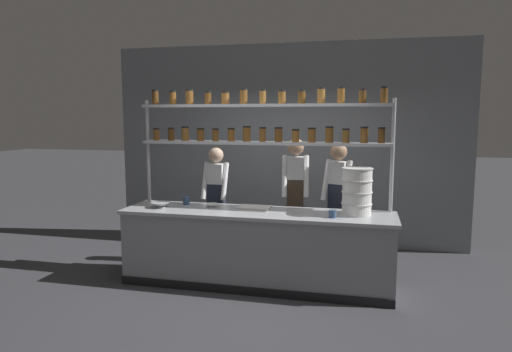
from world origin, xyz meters
The scene contains 13 objects.
ground_plane centered at (0.00, 0.00, 0.00)m, with size 40.00×40.00×0.00m, color #3D3D42.
back_wall centered at (0.00, 2.03, 1.60)m, with size 5.71×0.12×3.21m, color gray.
prep_counter centered at (0.00, 0.00, 0.46)m, with size 3.31×0.76×0.92m.
spice_shelf_unit centered at (0.01, 0.33, 1.93)m, with size 3.19×0.28×2.41m.
chef_left centered at (-0.76, 0.75, 0.93)m, with size 0.36×0.29×1.63m.
chef_center centered at (0.36, 0.77, 1.03)m, with size 0.39×0.33×1.77m.
chef_right centered at (0.92, 0.76, 0.99)m, with size 0.42×0.35×1.71m.
container_stack centered at (1.18, 0.08, 1.20)m, with size 0.36×0.36×0.55m.
cutting_board centered at (-0.06, 0.16, 0.93)m, with size 0.40×0.26×0.02m.
prep_bowl_near_left centered at (-0.61, 0.10, 0.94)m, with size 0.17×0.17×0.05m.
prep_bowl_center_front centered at (-1.23, -0.06, 0.95)m, with size 0.25×0.25×0.07m.
serving_cup_front centered at (0.92, -0.15, 0.96)m, with size 0.08×0.08×0.08m.
serving_cup_by_board centered at (-0.99, 0.21, 0.97)m, with size 0.09×0.09×0.11m.
Camera 1 is at (1.25, -5.26, 2.05)m, focal length 32.00 mm.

